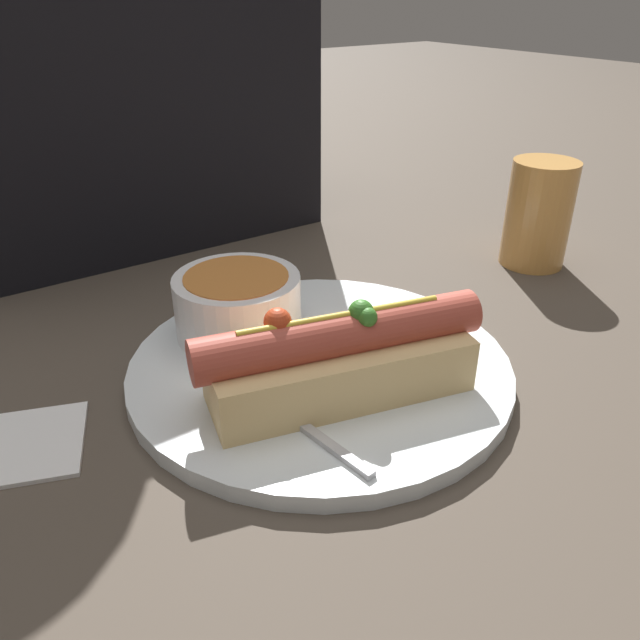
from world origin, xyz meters
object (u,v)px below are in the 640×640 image
at_px(seated_diner, 111,55).
at_px(soup_bowl, 238,302).
at_px(hot_dog, 340,358).
at_px(drinking_glass, 538,214).
at_px(spoon, 231,372).

bearing_deg(seated_diner, soup_bowl, -94.48).
xyz_separation_m(hot_dog, drinking_glass, (0.31, 0.09, 0.01)).
distance_m(drinking_glass, seated_diner, 0.45).
xyz_separation_m(soup_bowl, drinking_glass, (0.32, -0.02, 0.01)).
height_order(hot_dog, soup_bowl, hot_dog).
relative_size(hot_dog, drinking_glass, 1.85).
xyz_separation_m(drinking_glass, seated_diner, (-0.30, 0.31, 0.14)).
relative_size(hot_dog, seated_diner, 0.42).
distance_m(hot_dog, seated_diner, 0.42).
distance_m(hot_dog, drinking_glass, 0.32).
relative_size(soup_bowl, seated_diner, 0.21).
height_order(soup_bowl, drinking_glass, drinking_glass).
height_order(soup_bowl, spoon, soup_bowl).
height_order(hot_dog, spoon, hot_dog).
bearing_deg(soup_bowl, drinking_glass, -4.33).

